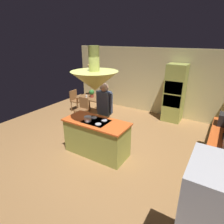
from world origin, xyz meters
TOP-DOWN VIEW (x-y plane):
  - ground at (0.00, 0.00)m, footprint 8.16×8.16m
  - wall_back at (0.00, 3.45)m, footprint 6.80×0.10m
  - kitchen_island at (0.00, -0.20)m, footprint 1.70×0.76m
  - counter_run_right at (2.84, 0.60)m, footprint 0.73×2.18m
  - oven_tower at (1.10, 3.04)m, footprint 0.66×0.62m
  - dining_table at (-1.70, 1.90)m, footprint 1.08×0.86m
  - person_at_island at (-0.18, 0.45)m, footprint 0.53×0.23m
  - range_hood at (0.00, -0.20)m, footprint 1.10×1.10m
  - pendant_light_over_table at (-1.70, 1.90)m, footprint 0.32×0.32m
  - chair_facing_island at (-1.70, 1.25)m, footprint 0.40×0.40m
  - chair_by_back_wall at (-1.70, 2.55)m, footprint 0.40×0.40m
  - chair_at_corner at (-2.62, 1.90)m, footprint 0.40×0.40m
  - potted_plant_on_table at (-1.69, 1.82)m, footprint 0.20×0.20m
  - cup_on_table at (-1.84, 1.69)m, footprint 0.07×0.07m
  - cooking_pot_on_cooktop at (-0.16, -0.33)m, footprint 0.18×0.18m

SIDE VIEW (x-z plane):
  - ground at x=0.00m, z-range 0.00..0.00m
  - kitchen_island at x=0.00m, z-range -0.01..0.95m
  - counter_run_right at x=2.84m, z-range 0.01..0.94m
  - chair_facing_island at x=-1.70m, z-range 0.07..0.94m
  - chair_by_back_wall at x=-1.70m, z-range 0.07..0.94m
  - chair_at_corner at x=-2.62m, z-range 0.07..0.94m
  - dining_table at x=-1.70m, z-range 0.28..1.04m
  - cup_on_table at x=-1.84m, z-range 0.76..0.85m
  - potted_plant_on_table at x=-1.69m, z-range 0.78..1.08m
  - cooking_pot_on_cooktop at x=-0.16m, z-range 0.95..1.07m
  - person_at_island at x=-0.18m, z-range 0.14..1.89m
  - oven_tower at x=1.10m, z-range 0.00..2.07m
  - wall_back at x=0.00m, z-range 0.00..2.55m
  - pendant_light_over_table at x=-1.70m, z-range 1.45..2.27m
  - range_hood at x=0.00m, z-range 1.49..2.49m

